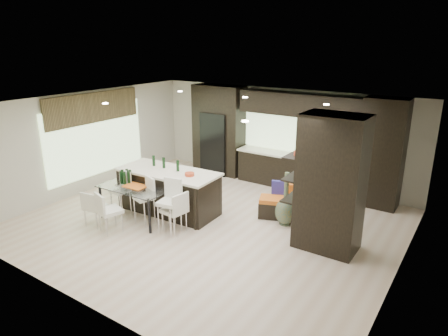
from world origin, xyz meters
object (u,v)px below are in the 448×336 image
Objects in this scene: stool_left at (121,198)px; chair_far at (95,209)px; bench at (286,208)px; chair_near at (110,214)px; stool_right at (170,212)px; dining_table at (137,203)px; floor_vase at (286,199)px; stool_mid at (144,206)px; chair_end at (174,213)px; kitchen_island at (169,191)px.

chair_far is at bearing -91.91° from stool_left.
chair_near reaches higher than bench.
chair_far is (-3.37, -2.73, 0.14)m from bench.
stool_right is 1.10m from dining_table.
chair_near is 0.52m from chair_far.
bench is at bearing 112.49° from floor_vase.
stool_left is 0.44m from dining_table.
stool_mid is at bearing 168.62° from stool_right.
chair_near is (0.00, -0.77, 0.02)m from dining_table.
bench is 0.75× the size of dining_table.
chair_far is (-3.50, -2.39, -0.23)m from floor_vase.
dining_table is 1.97× the size of chair_near.
stool_left is at bearing -162.03° from stool_mid.
stool_mid is at bearing 81.62° from chair_near.
chair_near is (-2.99, -2.41, -0.20)m from floor_vase.
stool_right is 0.12m from chair_end.
stool_left is 1.53m from stool_right.
floor_vase reaches higher than chair_end.
bench is 2.62m from chair_end.
bench is 0.52m from floor_vase.
kitchen_island is 1.50× the size of dining_table.
floor_vase is (1.89, 1.74, 0.14)m from stool_right.
chair_end is at bearing -138.37° from floor_vase.
stool_right is 1.14× the size of chair_near.
chair_end is (-1.85, -1.64, -0.19)m from floor_vase.
dining_table is 1.14m from chair_end.
stool_left is 3.88m from bench.
stool_left is 0.68m from chair_far.
stool_left is 1.58m from chair_end.
dining_table is at bearing -166.76° from bench.
stool_right is at bearing -50.60° from kitchen_island.
kitchen_island is at bearing 94.75° from chair_near.
stool_right reaches higher than chair_far.
stool_mid is at bearing -14.74° from dining_table.
floor_vase is at bearing 25.28° from chair_far.
chair_end is at bearing 51.16° from chair_near.
floor_vase is at bearing -41.74° from chair_end.
floor_vase reaches higher than chair_far.
chair_end is at bearing 23.44° from stool_mid.
stool_right reaches higher than bench.
kitchen_island is 2.81m from bench.
kitchen_island reaches higher than dining_table.
stool_left is 1.14× the size of chair_far.
stool_mid is 1.09m from chair_far.
kitchen_island is at bearing 64.80° from dining_table.
stool_left is 1.03× the size of chair_end.
kitchen_island reaches higher than chair_near.
chair_end is at bearing -45.47° from kitchen_island.
bench is 1.62× the size of chair_far.
stool_right is 1.25× the size of chair_far.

